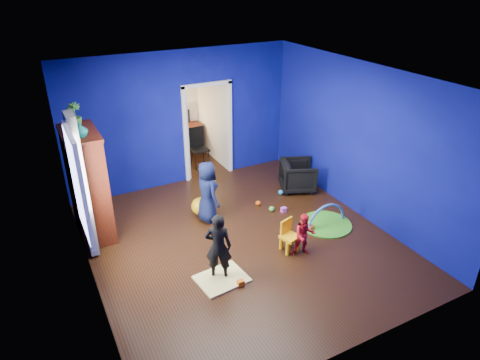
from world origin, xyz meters
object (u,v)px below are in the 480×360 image
child_navy (207,192)px  play_mat (326,224)px  toddler_red (304,235)px  child_black (218,246)px  kid_chair (290,238)px  folding_chair (199,149)px  crt_tv (90,182)px  study_desk (185,139)px  tv_armoire (88,185)px  vase (80,130)px  armchair (298,176)px  hopper_ball (200,206)px

child_navy → play_mat: size_ratio=1.25×
toddler_red → child_black: bearing=-165.4°
kid_chair → folding_chair: bearing=73.1°
child_navy → folding_chair: child_navy is taller
toddler_red → play_mat: size_ratio=0.80×
crt_tv → study_desk: 3.98m
child_navy → crt_tv: bearing=67.7°
kid_chair → study_desk: bearing=73.1°
child_black → tv_armoire: size_ratio=0.57×
tv_armoire → folding_chair: 3.39m
vase → folding_chair: (2.82, 2.11, -1.62)m
child_black → folding_chair: child_black is taller
vase → kid_chair: (2.83, -1.80, -1.83)m
child_navy → folding_chair: size_ratio=1.31×
child_navy → vase: size_ratio=5.11×
kid_chair → play_mat: kid_chair is taller
child_navy → play_mat: child_navy is taller
armchair → hopper_ball: size_ratio=2.03×
armchair → play_mat: size_ratio=0.75×
tv_armoire → play_mat: (3.90, -1.75, -0.97)m
toddler_red → child_navy: bearing=138.9°
crt_tv → tv_armoire: bearing=180.0°
child_black → crt_tv: (-1.43, 2.16, 0.46)m
toddler_red → tv_armoire: size_ratio=0.39×
armchair → crt_tv: size_ratio=1.03×
child_navy → study_desk: child_navy is taller
hopper_ball → vase: bearing=-179.8°
vase → crt_tv: vase is taller
study_desk → folding_chair: (0.00, -0.96, 0.09)m
child_navy → child_black: bearing=155.2°
kid_chair → folding_chair: size_ratio=0.54×
armchair → vase: size_ratio=3.07×
hopper_ball → study_desk: size_ratio=0.40×
folding_chair → hopper_ball: bearing=-112.4°
armchair → toddler_red: (-1.25, -2.01, 0.05)m
child_black → child_navy: 1.70m
child_navy → vase: vase is taller
tv_armoire → crt_tv: bearing=0.0°
armchair → child_navy: (-2.24, -0.25, 0.27)m
crt_tv → folding_chair: 3.36m
child_navy → crt_tv: size_ratio=1.72×
armchair → folding_chair: 2.54m
play_mat → study_desk: (-1.08, 4.51, 0.36)m
armchair → folding_chair: size_ratio=0.79×
tv_armoire → hopper_ball: (1.95, -0.29, -0.80)m
child_navy → toddler_red: (0.98, -1.76, -0.22)m
kid_chair → study_desk: (-0.01, 4.87, 0.12)m
armchair → play_mat: bearing=-170.1°
toddler_red → hopper_ball: bearing=136.9°
child_black → vase: (-1.47, 1.86, 1.52)m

